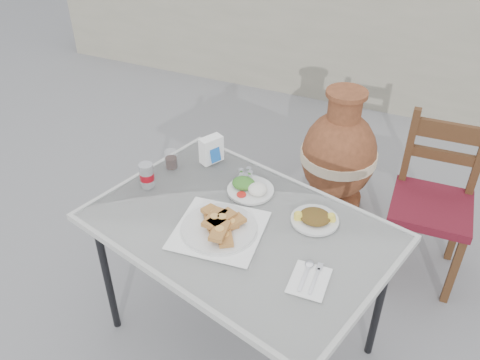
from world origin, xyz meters
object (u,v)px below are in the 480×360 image
at_px(cafe_table, 239,233).
at_px(condiment_caddy, 247,176).
at_px(salad_rice_plate, 250,188).
at_px(pide_plate, 219,224).
at_px(soda_can, 147,175).
at_px(terracotta_urn, 339,156).
at_px(chair, 432,200).
at_px(salad_chopped_plate, 315,218).
at_px(cola_glass, 171,160).
at_px(napkin_holder, 211,150).

relative_size(cafe_table, condiment_caddy, 14.77).
height_order(cafe_table, salad_rice_plate, salad_rice_plate).
relative_size(pide_plate, soda_can, 3.28).
bearing_deg(condiment_caddy, terracotta_urn, 76.45).
xyz_separation_m(condiment_caddy, chair, (0.75, 0.53, -0.27)).
height_order(salad_chopped_plate, terracotta_urn, terracotta_urn).
bearing_deg(soda_can, salad_chopped_plate, 5.44).
bearing_deg(cafe_table, soda_can, 171.64).
xyz_separation_m(cafe_table, soda_can, (-0.45, 0.07, 0.10)).
bearing_deg(terracotta_urn, cola_glass, -121.32).
height_order(salad_rice_plate, napkin_holder, napkin_holder).
bearing_deg(cola_glass, salad_rice_plate, -2.93).
bearing_deg(salad_rice_plate, cola_glass, 177.07).
relative_size(salad_chopped_plate, cola_glass, 2.27).
distance_m(salad_rice_plate, soda_can, 0.43).
bearing_deg(salad_chopped_plate, cola_glass, 172.22).
height_order(cafe_table, napkin_holder, napkin_holder).
distance_m(salad_chopped_plate, cola_glass, 0.69).
distance_m(salad_chopped_plate, terracotta_urn, 1.06).
bearing_deg(cola_glass, pide_plate, -37.75).
bearing_deg(pide_plate, salad_rice_plate, 88.04).
relative_size(chair, terracotta_urn, 1.10).
relative_size(salad_rice_plate, salad_chopped_plate, 1.05).
distance_m(pide_plate, soda_can, 0.41).
bearing_deg(soda_can, chair, 33.61).
xyz_separation_m(salad_rice_plate, salad_chopped_plate, (0.30, -0.07, -0.00)).
bearing_deg(chair, soda_can, -148.98).
height_order(salad_chopped_plate, chair, chair).
height_order(salad_chopped_plate, soda_can, soda_can).
relative_size(napkin_holder, terracotta_urn, 0.16).
relative_size(cafe_table, soda_can, 11.98).
distance_m(pide_plate, salad_rice_plate, 0.27).
relative_size(cafe_table, chair, 1.53).
distance_m(soda_can, condiment_caddy, 0.42).
xyz_separation_m(cafe_table, napkin_holder, (-0.29, 0.34, 0.11)).
bearing_deg(soda_can, cafe_table, -8.36).
bearing_deg(cola_glass, napkin_holder, 39.62).
xyz_separation_m(cola_glass, condiment_caddy, (0.34, 0.05, -0.02)).
height_order(napkin_holder, terracotta_urn, napkin_holder).
bearing_deg(salad_rice_plate, napkin_holder, 151.14).
distance_m(pide_plate, napkin_holder, 0.47).
bearing_deg(salad_chopped_plate, cafe_table, -152.46).
xyz_separation_m(soda_can, condiment_caddy, (0.36, 0.21, -0.03)).
xyz_separation_m(soda_can, terracotta_urn, (0.56, 1.06, -0.38)).
relative_size(soda_can, terracotta_urn, 0.14).
distance_m(salad_rice_plate, chair, 0.96).
height_order(cola_glass, terracotta_urn, cola_glass).
bearing_deg(chair, napkin_holder, -156.70).
height_order(cola_glass, chair, chair).
bearing_deg(salad_chopped_plate, condiment_caddy, 157.83).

